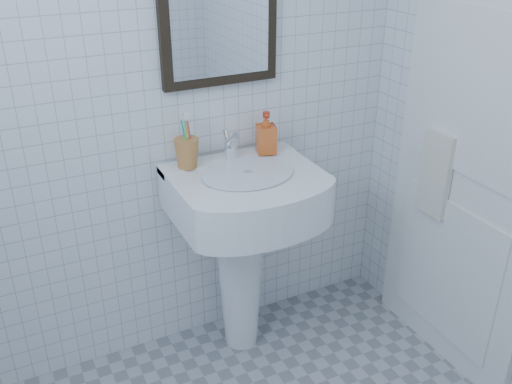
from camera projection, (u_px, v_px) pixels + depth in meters
wall_back at (161, 88)px, 2.29m from camera, size 2.20×0.02×2.50m
washbasin at (242, 231)px, 2.50m from camera, size 0.61×0.45×0.94m
faucet at (230, 147)px, 2.43m from camera, size 0.06×0.12×0.14m
toothbrush_cup at (187, 153)px, 2.35m from camera, size 0.11×0.11×0.12m
soap_dispenser at (266, 133)px, 2.48m from camera, size 0.10×0.10×0.18m
wall_mirror at (219, 7)px, 2.24m from camera, size 0.50×0.04×0.62m
bathroom_door at (471, 156)px, 2.31m from camera, size 0.04×0.80×2.00m
towel_ring at (445, 134)px, 2.39m from camera, size 0.01×0.18×0.18m
hand_towel at (435, 174)px, 2.46m from camera, size 0.03×0.16×0.38m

